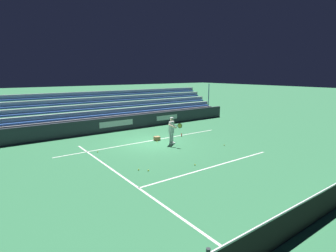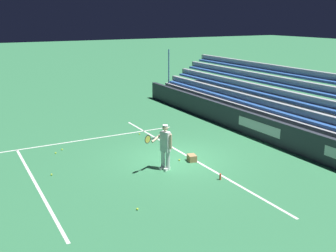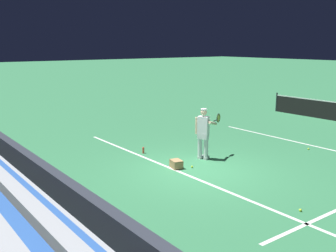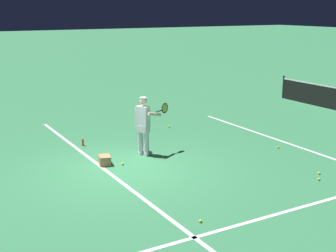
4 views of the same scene
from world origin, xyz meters
name	(u,v)px [view 2 (image 2 of 4)]	position (x,y,z in m)	size (l,w,h in m)	color
ground_plane	(176,158)	(0.00, 0.00, 0.00)	(160.00, 160.00, 0.00)	#337A4C
court_baseline_white	(187,156)	(0.00, -0.50, 0.00)	(12.00, 0.10, 0.01)	white
court_sideline_white	(53,145)	(4.11, 4.00, 0.00)	(0.10, 12.00, 0.01)	white
court_service_line_white	(36,185)	(0.00, 5.50, 0.00)	(8.22, 0.10, 0.01)	white
back_wall_sponsor_board	(265,129)	(-0.01, -4.70, 0.55)	(22.50, 0.25, 1.10)	#2D333D
bleacher_stand	(301,119)	(0.00, -6.93, 0.76)	(21.38, 3.20, 3.40)	#9EA3A8
tennis_player	(165,147)	(-0.88, 1.00, 0.89)	(0.57, 1.08, 1.71)	silver
ball_box_cardboard	(192,158)	(-0.63, -0.35, 0.13)	(0.40, 0.30, 0.26)	#A87F51
tennis_ball_stray_back	(179,160)	(-0.36, 0.07, 0.03)	(0.07, 0.07, 0.07)	#CCE533
tennis_ball_by_box	(52,175)	(0.57, 4.85, 0.03)	(0.07, 0.07, 0.07)	#CCE533
tennis_ball_far_right	(62,150)	(3.15, 3.82, 0.03)	(0.07, 0.07, 0.07)	#CCE533
tennis_ball_on_baseline	(139,134)	(3.64, -0.05, 0.03)	(0.07, 0.07, 0.07)	#CCE533
tennis_ball_toward_net	(137,209)	(-3.31, 3.24, 0.03)	(0.07, 0.07, 0.07)	#CCE533
tennis_ball_midcourt	(56,153)	(2.84, 4.16, 0.03)	(0.07, 0.07, 0.07)	#CCE533
water_bottle	(220,177)	(-2.67, -0.24, 0.11)	(0.07, 0.07, 0.22)	#EA4C33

